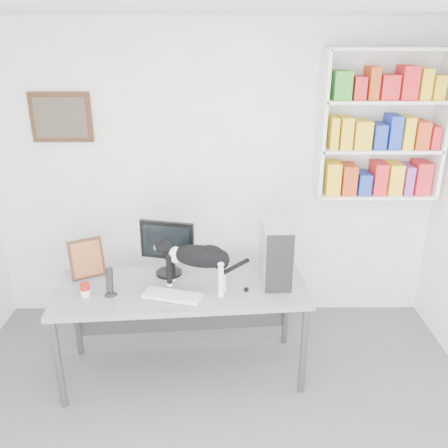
% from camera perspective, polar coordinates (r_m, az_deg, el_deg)
% --- Properties ---
extents(room, '(4.01, 4.01, 2.70)m').
position_cam_1_polar(room, '(2.43, -1.76, -7.85)').
color(room, '#58585D').
rests_on(room, ground).
extents(bookshelf, '(1.03, 0.28, 1.24)m').
position_cam_1_polar(bookshelf, '(4.24, 18.43, 11.19)').
color(bookshelf, white).
rests_on(bookshelf, room).
extents(wall_art, '(0.52, 0.04, 0.42)m').
position_cam_1_polar(wall_art, '(4.35, -19.02, 12.04)').
color(wall_art, '#4E2819').
rests_on(wall_art, room).
extents(desk, '(1.94, 0.88, 0.78)m').
position_cam_1_polar(desk, '(3.83, -4.93, -12.58)').
color(desk, gray).
rests_on(desk, room).
extents(monitor, '(0.46, 0.30, 0.46)m').
position_cam_1_polar(monitor, '(3.71, -6.79, -2.84)').
color(monitor, black).
rests_on(monitor, desk).
extents(keyboard, '(0.45, 0.27, 0.03)m').
position_cam_1_polar(keyboard, '(3.48, -6.20, -8.55)').
color(keyboard, silver).
rests_on(keyboard, desk).
extents(pc_tower, '(0.21, 0.47, 0.47)m').
position_cam_1_polar(pc_tower, '(3.64, 6.25, -3.20)').
color(pc_tower, silver).
rests_on(pc_tower, desk).
extents(speaker, '(0.11, 0.11, 0.22)m').
position_cam_1_polar(speaker, '(3.54, -13.59, -6.73)').
color(speaker, black).
rests_on(speaker, desk).
extents(leaning_print, '(0.28, 0.21, 0.32)m').
position_cam_1_polar(leaning_print, '(3.83, -16.21, -3.92)').
color(leaning_print, '#4E2819').
rests_on(leaning_print, desk).
extents(soup_can, '(0.09, 0.09, 0.10)m').
position_cam_1_polar(soup_can, '(3.61, -16.37, -7.60)').
color(soup_can, '#B3170F').
rests_on(soup_can, desk).
extents(cat, '(0.65, 0.32, 0.39)m').
position_cam_1_polar(cat, '(3.45, -3.12, -5.29)').
color(cat, black).
rests_on(cat, desk).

